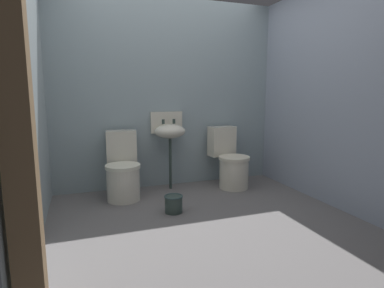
% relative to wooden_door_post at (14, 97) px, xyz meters
% --- Properties ---
extents(ground_plane, '(3.33, 2.90, 0.08)m').
position_rel_wooden_door_post_xyz_m(ground_plane, '(1.37, 1.10, -1.25)').
color(ground_plane, slate).
extents(wall_back, '(3.33, 0.10, 2.42)m').
position_rel_wooden_door_post_xyz_m(wall_back, '(1.37, 2.40, 0.00)').
color(wall_back, '#8C9EA6').
rests_on(wall_back, ground).
extents(wall_left, '(0.10, 2.70, 2.42)m').
position_rel_wooden_door_post_xyz_m(wall_left, '(-0.14, 1.20, 0.00)').
color(wall_left, '#92A0A4').
rests_on(wall_left, ground).
extents(wall_right, '(0.10, 2.70, 2.42)m').
position_rel_wooden_door_post_xyz_m(wall_right, '(2.89, 1.20, 0.00)').
color(wall_right, '#8E99AB').
rests_on(wall_right, ground).
extents(wooden_door_post, '(0.14, 0.14, 2.42)m').
position_rel_wooden_door_post_xyz_m(wooden_door_post, '(0.00, 0.00, 0.00)').
color(wooden_door_post, '#A27D55').
rests_on(wooden_door_post, ground).
extents(toilet_left, '(0.44, 0.62, 0.78)m').
position_rel_wooden_door_post_xyz_m(toilet_left, '(0.72, 2.00, -0.89)').
color(toilet_left, silver).
rests_on(toilet_left, ground).
extents(toilet_right, '(0.46, 0.64, 0.78)m').
position_rel_wooden_door_post_xyz_m(toilet_right, '(2.12, 2.00, -0.89)').
color(toilet_right, silver).
rests_on(toilet_right, ground).
extents(sink, '(0.42, 0.35, 0.99)m').
position_rel_wooden_door_post_xyz_m(sink, '(1.34, 2.18, -0.46)').
color(sink, '#303F3A').
rests_on(sink, ground).
extents(bucket, '(0.20, 0.20, 0.18)m').
position_rel_wooden_door_post_xyz_m(bucket, '(1.15, 1.34, -1.12)').
color(bucket, '#303F3A').
rests_on(bucket, ground).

